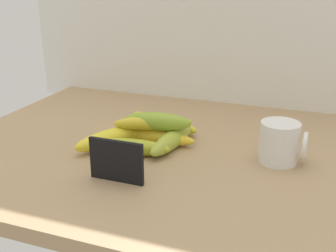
% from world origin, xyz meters
% --- Properties ---
extents(counter_top, '(1.10, 0.76, 0.03)m').
position_xyz_m(counter_top, '(0.00, 0.00, 0.01)').
color(counter_top, tan).
rests_on(counter_top, ground).
extents(chalkboard_sign, '(0.11, 0.02, 0.08)m').
position_xyz_m(chalkboard_sign, '(-0.08, -0.19, 0.07)').
color(chalkboard_sign, black).
rests_on(chalkboard_sign, counter_top).
extents(coffee_mug, '(0.10, 0.08, 0.09)m').
position_xyz_m(coffee_mug, '(0.20, 0.01, 0.07)').
color(coffee_mug, silver).
rests_on(coffee_mug, counter_top).
extents(banana_0, '(0.17, 0.15, 0.04)m').
position_xyz_m(banana_0, '(-0.12, 0.07, 0.05)').
color(banana_0, yellow).
rests_on(banana_0, counter_top).
extents(banana_1, '(0.07, 0.19, 0.04)m').
position_xyz_m(banana_1, '(-0.04, -0.00, 0.05)').
color(banana_1, '#A2B338').
rests_on(banana_1, counter_top).
extents(banana_2, '(0.13, 0.19, 0.04)m').
position_xyz_m(banana_2, '(-0.17, -0.04, 0.05)').
color(banana_2, yellow).
rests_on(banana_2, counter_top).
extents(banana_3, '(0.19, 0.07, 0.04)m').
position_xyz_m(banana_3, '(-0.11, -0.07, 0.05)').
color(banana_3, '#A9B12A').
rests_on(banana_3, counter_top).
extents(banana_4, '(0.20, 0.04, 0.03)m').
position_xyz_m(banana_4, '(-0.08, 0.01, 0.05)').
color(banana_4, yellow).
rests_on(banana_4, counter_top).
extents(banana_5, '(0.16, 0.09, 0.03)m').
position_xyz_m(banana_5, '(-0.07, 0.10, 0.05)').
color(banana_5, gold).
rests_on(banana_5, counter_top).
extents(banana_6, '(0.18, 0.10, 0.03)m').
position_xyz_m(banana_6, '(-0.09, 0.01, 0.08)').
color(banana_6, gold).
rests_on(banana_6, banana_4).
extents(banana_7, '(0.16, 0.06, 0.04)m').
position_xyz_m(banana_7, '(-0.07, 0.01, 0.09)').
color(banana_7, '#8AAA2F').
rests_on(banana_7, banana_4).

